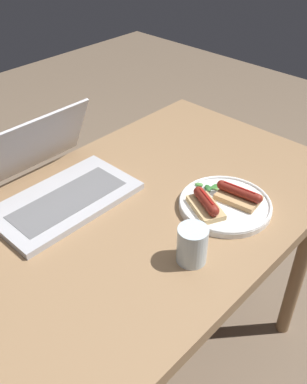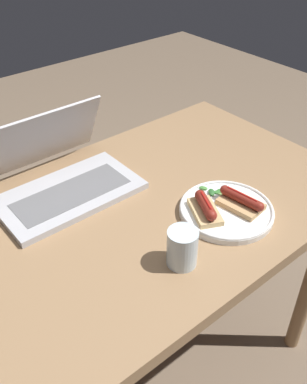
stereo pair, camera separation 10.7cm
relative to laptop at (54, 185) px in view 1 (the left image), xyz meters
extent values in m
plane|color=#75604C|center=(0.08, -0.20, -0.80)|extent=(6.00, 6.00, 0.00)
cube|color=#93704C|center=(0.08, -0.20, -0.06)|extent=(1.25, 0.71, 0.04)
cylinder|color=#93704C|center=(0.63, 0.07, -0.44)|extent=(0.05, 0.05, 0.73)
cylinder|color=#93704C|center=(0.63, -0.48, -0.44)|extent=(0.05, 0.05, 0.73)
cube|color=#B7B7BC|center=(0.00, -0.04, -0.03)|extent=(0.38, 0.21, 0.02)
cube|color=slate|center=(0.00, -0.06, -0.02)|extent=(0.31, 0.12, 0.00)
cube|color=#B7B7BC|center=(0.00, 0.11, 0.07)|extent=(0.38, 0.09, 0.19)
cube|color=#0C1433|center=(0.00, 0.10, 0.07)|extent=(0.34, 0.08, 0.16)
cylinder|color=white|center=(0.27, -0.36, -0.03)|extent=(0.24, 0.24, 0.02)
torus|color=white|center=(0.27, -0.36, -0.02)|extent=(0.24, 0.24, 0.01)
cube|color=tan|center=(0.31, -0.38, -0.02)|extent=(0.08, 0.12, 0.01)
cylinder|color=maroon|center=(0.31, -0.38, 0.00)|extent=(0.04, 0.11, 0.03)
sphere|color=maroon|center=(0.30, -0.33, 0.00)|extent=(0.03, 0.03, 0.03)
sphere|color=maroon|center=(0.31, -0.43, 0.00)|extent=(0.03, 0.03, 0.03)
cylinder|color=red|center=(0.31, -0.38, 0.02)|extent=(0.02, 0.09, 0.01)
cube|color=tan|center=(0.21, -0.34, -0.02)|extent=(0.10, 0.13, 0.01)
cylinder|color=maroon|center=(0.21, -0.34, 0.01)|extent=(0.06, 0.09, 0.03)
sphere|color=maroon|center=(0.20, -0.38, 0.01)|extent=(0.03, 0.03, 0.03)
sphere|color=maroon|center=(0.23, -0.30, 0.01)|extent=(0.03, 0.03, 0.03)
cylinder|color=red|center=(0.21, -0.34, 0.02)|extent=(0.04, 0.07, 0.01)
ellipsoid|color=#387A33|center=(0.31, -0.30, -0.02)|extent=(0.03, 0.02, 0.01)
ellipsoid|color=#387A33|center=(0.30, -0.30, -0.02)|extent=(0.03, 0.03, 0.01)
ellipsoid|color=#709E4C|center=(0.30, -0.31, -0.02)|extent=(0.01, 0.02, 0.00)
ellipsoid|color=#2D662D|center=(0.29, -0.29, -0.02)|extent=(0.03, 0.03, 0.01)
ellipsoid|color=#4C8E3D|center=(0.29, -0.26, -0.02)|extent=(0.02, 0.03, 0.01)
cylinder|color=silver|center=(0.07, -0.42, 0.01)|extent=(0.07, 0.07, 0.09)
camera|label=1|loc=(-0.49, -0.82, 0.66)|focal=40.00mm
camera|label=2|loc=(-0.41, -0.89, 0.66)|focal=40.00mm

